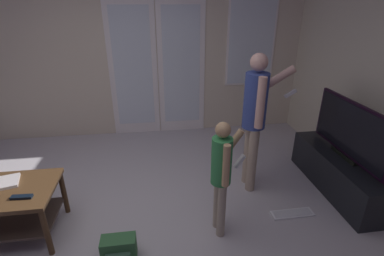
% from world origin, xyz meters
% --- Properties ---
extents(ground_plane, '(5.86, 4.78, 0.02)m').
position_xyz_m(ground_plane, '(0.00, 0.00, -0.01)').
color(ground_plane, '#B4ADB1').
extents(wall_back_with_doors, '(5.86, 0.09, 2.88)m').
position_xyz_m(wall_back_with_doors, '(0.10, 2.35, 1.39)').
color(wall_back_with_doors, beige).
rests_on(wall_back_with_doors, ground_plane).
extents(coffee_table, '(0.97, 0.62, 0.51)m').
position_xyz_m(coffee_table, '(-0.90, 0.12, 0.37)').
color(coffee_table, '#462E1A').
rests_on(coffee_table, ground_plane).
extents(tv_stand, '(0.46, 1.39, 0.43)m').
position_xyz_m(tv_stand, '(2.58, 0.37, 0.21)').
color(tv_stand, black).
rests_on(tv_stand, ground_plane).
extents(flat_screen_tv, '(0.08, 1.17, 0.63)m').
position_xyz_m(flat_screen_tv, '(2.58, 0.38, 0.75)').
color(flat_screen_tv, black).
rests_on(flat_screen_tv, tv_stand).
extents(person_adult, '(0.65, 0.42, 1.55)m').
position_xyz_m(person_adult, '(1.58, 0.59, 0.93)').
color(person_adult, tan).
rests_on(person_adult, ground_plane).
extents(person_child, '(0.35, 0.32, 1.12)m').
position_xyz_m(person_child, '(1.06, -0.08, 0.67)').
color(person_child, tan).
rests_on(person_child, ground_plane).
extents(backpack, '(0.29, 0.19, 0.21)m').
position_xyz_m(backpack, '(0.14, -0.29, 0.10)').
color(backpack, '#346539').
rests_on(backpack, ground_plane).
extents(loose_keyboard, '(0.44, 0.13, 0.02)m').
position_xyz_m(loose_keyboard, '(1.85, 0.03, 0.01)').
color(loose_keyboard, white).
rests_on(loose_keyboard, ground_plane).
extents(dvd_remote_slim, '(0.17, 0.06, 0.02)m').
position_xyz_m(dvd_remote_slim, '(-0.63, -0.02, 0.52)').
color(dvd_remote_slim, black).
rests_on(dvd_remote_slim, coffee_table).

